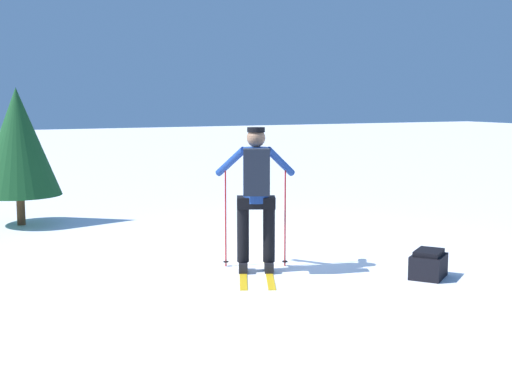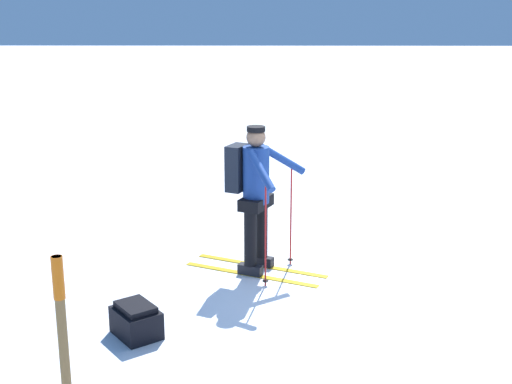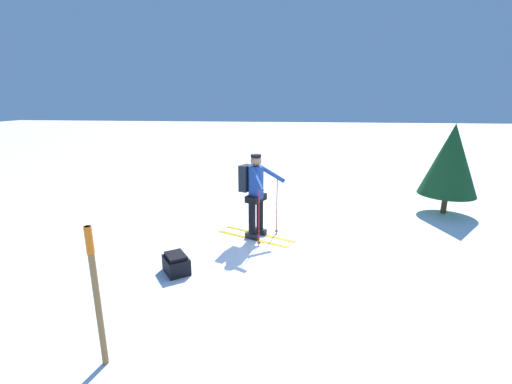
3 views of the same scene
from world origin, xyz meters
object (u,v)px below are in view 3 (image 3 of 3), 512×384
skier (255,190)px  dropped_backpack (176,264)px  trail_marker (96,288)px  pine_tree (451,160)px

skier → dropped_backpack: size_ratio=2.96×
dropped_backpack → trail_marker: (-0.08, -2.13, 0.79)m
trail_marker → pine_tree: bearing=45.5°
skier → trail_marker: 4.08m
skier → pine_tree: bearing=24.5°
trail_marker → dropped_backpack: bearing=87.8°
skier → trail_marker: (-1.23, -3.89, -0.09)m
skier → trail_marker: size_ratio=1.09×
dropped_backpack → pine_tree: (5.87, 3.92, 1.26)m
skier → pine_tree: pine_tree is taller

